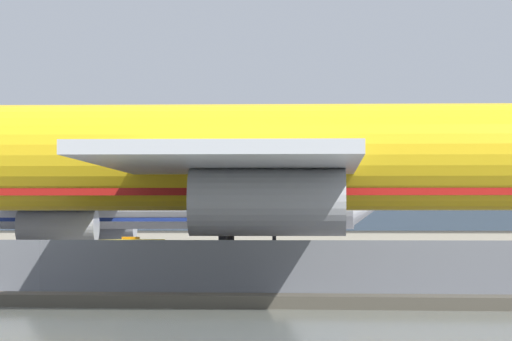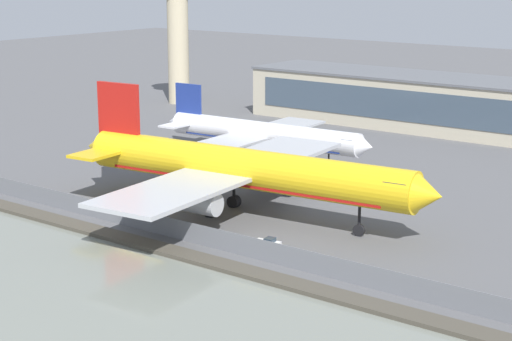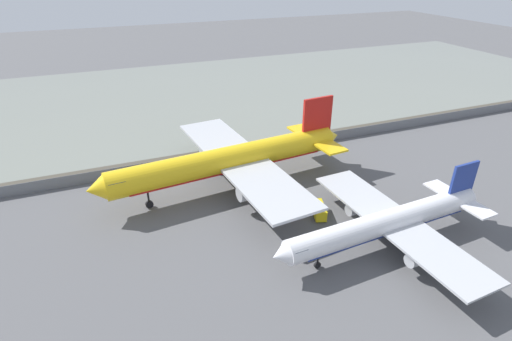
{
  "view_description": "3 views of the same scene",
  "coord_description": "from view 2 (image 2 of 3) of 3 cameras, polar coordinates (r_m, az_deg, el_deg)",
  "views": [
    {
      "loc": [
        18.66,
        -79.17,
        3.29
      ],
      "look_at": [
        7.32,
        -1.11,
        6.12
      ],
      "focal_mm": 105.0,
      "sensor_mm": 36.0,
      "label": 1
    },
    {
      "loc": [
        79.97,
        -92.12,
        34.0
      ],
      "look_at": [
        7.28,
        3.14,
        4.97
      ],
      "focal_mm": 60.0,
      "sensor_mm": 36.0,
      "label": 2
    },
    {
      "loc": [
        32.02,
        69.1,
        44.25
      ],
      "look_at": [
        4.68,
        0.58,
        4.72
      ],
      "focal_mm": 28.0,
      "sensor_mm": 36.0,
      "label": 3
    }
  ],
  "objects": [
    {
      "name": "ops_van",
      "position": [
        138.72,
        -0.58,
        -0.03
      ],
      "size": [
        3.57,
        5.59,
        2.48
      ],
      "color": "yellow",
      "rests_on": "ground"
    },
    {
      "name": "ground_plane",
      "position": [
        126.64,
        -3.49,
        -1.98
      ],
      "size": [
        500.0,
        500.0,
        0.0
      ],
      "primitive_type": "plane",
      "color": "#565659"
    },
    {
      "name": "control_tower",
      "position": [
        213.99,
        -5.25,
        9.95
      ],
      "size": [
        10.4,
        10.4,
        35.97
      ],
      "color": "#C6B793",
      "rests_on": "ground"
    },
    {
      "name": "perimeter_fence",
      "position": [
        115.14,
        -8.71,
        -3.04
      ],
      "size": [
        280.0,
        0.1,
        2.6
      ],
      "color": "slate",
      "rests_on": "ground"
    },
    {
      "name": "shoreline_seawall",
      "position": [
        112.53,
        -10.33,
        -4.06
      ],
      "size": [
        320.0,
        3.0,
        0.5
      ],
      "color": "#474238",
      "rests_on": "ground"
    },
    {
      "name": "terminal_building",
      "position": [
        182.31,
        13.0,
        4.3
      ],
      "size": [
        91.7,
        18.44,
        11.11
      ],
      "color": "#BCB299",
      "rests_on": "ground"
    },
    {
      "name": "cargo_jet_yellow",
      "position": [
        117.57,
        -1.16,
        0.09
      ],
      "size": [
        56.93,
        48.94,
        17.04
      ],
      "color": "yellow",
      "rests_on": "ground"
    },
    {
      "name": "baggage_tug",
      "position": [
        103.94,
        0.76,
        -5.01
      ],
      "size": [
        3.39,
        2.03,
        1.8
      ],
      "color": "white",
      "rests_on": "ground"
    },
    {
      "name": "passenger_jet_white",
      "position": [
        151.05,
        0.29,
        2.46
      ],
      "size": [
        42.95,
        36.85,
        12.5
      ],
      "color": "white",
      "rests_on": "ground"
    }
  ]
}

